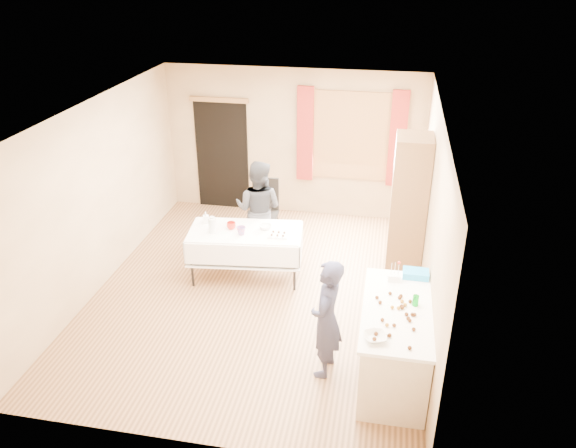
% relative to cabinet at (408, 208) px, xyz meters
% --- Properties ---
extents(floor, '(4.50, 5.50, 0.02)m').
position_rel_cabinet_xyz_m(floor, '(-1.99, -0.92, -1.07)').
color(floor, '#9E7047').
rests_on(floor, ground).
extents(ceiling, '(4.50, 5.50, 0.02)m').
position_rel_cabinet_xyz_m(ceiling, '(-1.99, -0.92, 1.55)').
color(ceiling, white).
rests_on(ceiling, floor).
extents(wall_back, '(4.50, 0.02, 2.60)m').
position_rel_cabinet_xyz_m(wall_back, '(-1.99, 1.84, 0.24)').
color(wall_back, tan).
rests_on(wall_back, floor).
extents(wall_front, '(4.50, 0.02, 2.60)m').
position_rel_cabinet_xyz_m(wall_front, '(-1.99, -3.68, 0.24)').
color(wall_front, tan).
rests_on(wall_front, floor).
extents(wall_left, '(0.02, 5.50, 2.60)m').
position_rel_cabinet_xyz_m(wall_left, '(-4.25, -0.92, 0.24)').
color(wall_left, tan).
rests_on(wall_left, floor).
extents(wall_right, '(0.02, 5.50, 2.60)m').
position_rel_cabinet_xyz_m(wall_right, '(0.27, -0.92, 0.24)').
color(wall_right, tan).
rests_on(wall_right, floor).
extents(window_frame, '(1.32, 0.06, 1.52)m').
position_rel_cabinet_xyz_m(window_frame, '(-0.99, 1.80, 0.44)').
color(window_frame, olive).
rests_on(window_frame, wall_back).
extents(window_pane, '(1.20, 0.02, 1.40)m').
position_rel_cabinet_xyz_m(window_pane, '(-0.99, 1.79, 0.44)').
color(window_pane, white).
rests_on(window_pane, wall_back).
extents(curtain_left, '(0.28, 0.06, 1.65)m').
position_rel_cabinet_xyz_m(curtain_left, '(-1.77, 1.75, 0.44)').
color(curtain_left, maroon).
rests_on(curtain_left, wall_back).
extents(curtain_right, '(0.28, 0.06, 1.65)m').
position_rel_cabinet_xyz_m(curtain_right, '(-0.21, 1.75, 0.44)').
color(curtain_right, maroon).
rests_on(curtain_right, wall_back).
extents(doorway, '(0.95, 0.04, 2.00)m').
position_rel_cabinet_xyz_m(doorway, '(-3.29, 1.81, -0.06)').
color(doorway, black).
rests_on(doorway, floor).
extents(door_lintel, '(1.05, 0.06, 0.08)m').
position_rel_cabinet_xyz_m(door_lintel, '(-3.29, 1.78, 0.96)').
color(door_lintel, olive).
rests_on(door_lintel, wall_back).
extents(cabinet, '(0.50, 0.60, 2.11)m').
position_rel_cabinet_xyz_m(cabinet, '(0.00, 0.00, 0.00)').
color(cabinet, brown).
rests_on(cabinet, floor).
extents(counter, '(0.76, 1.60, 0.91)m').
position_rel_cabinet_xyz_m(counter, '(-0.10, -2.31, -0.60)').
color(counter, beige).
rests_on(counter, floor).
extents(party_table, '(1.70, 1.01, 0.75)m').
position_rel_cabinet_xyz_m(party_table, '(-2.26, -0.53, -0.61)').
color(party_table, black).
rests_on(party_table, floor).
extents(chair, '(0.46, 0.46, 1.05)m').
position_rel_cabinet_xyz_m(chair, '(-2.24, 0.61, -0.74)').
color(chair, black).
rests_on(chair, floor).
extents(girl, '(0.60, 0.46, 1.43)m').
position_rel_cabinet_xyz_m(girl, '(-0.86, -2.37, -0.34)').
color(girl, '#23243E').
rests_on(girl, floor).
extents(woman, '(0.89, 0.76, 1.55)m').
position_rel_cabinet_xyz_m(woman, '(-2.23, 0.16, -0.28)').
color(woman, black).
rests_on(woman, floor).
extents(soda_can, '(0.07, 0.07, 0.12)m').
position_rel_cabinet_xyz_m(soda_can, '(0.08, -2.21, -0.09)').
color(soda_can, '#078F16').
rests_on(soda_can, counter).
extents(mixing_bowl, '(0.34, 0.34, 0.06)m').
position_rel_cabinet_xyz_m(mixing_bowl, '(-0.32, -2.88, -0.12)').
color(mixing_bowl, white).
rests_on(mixing_bowl, counter).
extents(foam_block, '(0.16, 0.11, 0.08)m').
position_rel_cabinet_xyz_m(foam_block, '(-0.16, -1.75, -0.11)').
color(foam_block, white).
rests_on(foam_block, counter).
extents(blue_basket, '(0.30, 0.20, 0.08)m').
position_rel_cabinet_xyz_m(blue_basket, '(0.09, -1.62, -0.11)').
color(blue_basket, '#1C92E0').
rests_on(blue_basket, counter).
extents(pitcher, '(0.12, 0.12, 0.22)m').
position_rel_cabinet_xyz_m(pitcher, '(-2.70, -0.67, -0.20)').
color(pitcher, silver).
rests_on(pitcher, party_table).
extents(cup_red, '(0.15, 0.15, 0.10)m').
position_rel_cabinet_xyz_m(cup_red, '(-2.47, -0.51, -0.26)').
color(cup_red, red).
rests_on(cup_red, party_table).
extents(cup_rainbow, '(0.23, 0.23, 0.12)m').
position_rel_cabinet_xyz_m(cup_rainbow, '(-2.28, -0.66, -0.25)').
color(cup_rainbow, red).
rests_on(cup_rainbow, party_table).
extents(small_bowl, '(0.18, 0.18, 0.05)m').
position_rel_cabinet_xyz_m(small_bowl, '(-1.99, -0.42, -0.28)').
color(small_bowl, white).
rests_on(small_bowl, party_table).
extents(pastry_tray, '(0.30, 0.22, 0.02)m').
position_rel_cabinet_xyz_m(pastry_tray, '(-1.76, -0.60, -0.30)').
color(pastry_tray, white).
rests_on(pastry_tray, party_table).
extents(bottle, '(0.12, 0.12, 0.17)m').
position_rel_cabinet_xyz_m(bottle, '(-2.89, -0.39, -0.22)').
color(bottle, white).
rests_on(bottle, party_table).
extents(cake_balls, '(0.44, 0.96, 0.04)m').
position_rel_cabinet_xyz_m(cake_balls, '(-0.12, -2.47, -0.13)').
color(cake_balls, '#3F2314').
rests_on(cake_balls, counter).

